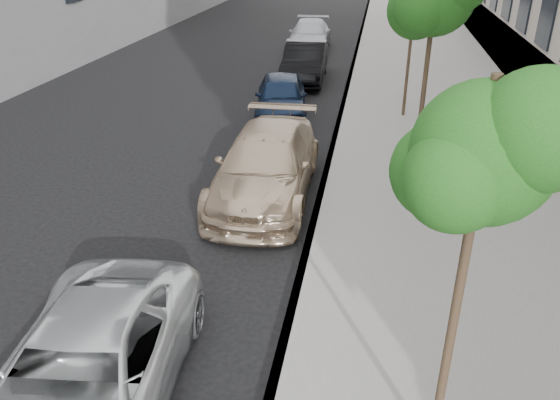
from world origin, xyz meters
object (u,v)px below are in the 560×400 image
(tree_near, at_px, (487,153))
(sedan_blue, at_px, (281,97))
(minivan, at_px, (85,377))
(suv, at_px, (266,165))
(sedan_rear, at_px, (309,35))
(sedan_black, at_px, (305,62))

(tree_near, height_order, sedan_blue, tree_near)
(minivan, xyz_separation_m, suv, (0.94, 6.77, 0.10))
(minivan, xyz_separation_m, sedan_rear, (-0.24, 24.02, 0.06))
(sedan_blue, distance_m, sedan_rear, 11.38)
(sedan_rear, bearing_deg, minivan, -91.94)
(sedan_blue, bearing_deg, sedan_rear, 83.44)
(tree_near, height_order, minivan, tree_near)
(tree_near, height_order, sedan_rear, tree_near)
(minivan, bearing_deg, suv, 76.01)
(tree_near, relative_size, sedan_blue, 1.12)
(tree_near, height_order, sedan_black, tree_near)
(suv, bearing_deg, sedan_black, 91.95)
(minivan, distance_m, sedan_rear, 24.02)
(minivan, relative_size, sedan_black, 1.04)
(tree_near, distance_m, sedan_blue, 13.52)
(sedan_rear, bearing_deg, suv, -88.59)
(tree_near, relative_size, minivan, 0.96)
(suv, xyz_separation_m, sedan_black, (-0.55, 10.80, -0.01))
(sedan_blue, relative_size, sedan_rear, 0.82)
(minivan, height_order, sedan_black, sedan_black)
(sedan_blue, height_order, sedan_black, sedan_black)
(sedan_blue, bearing_deg, suv, -92.49)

